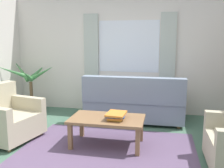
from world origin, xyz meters
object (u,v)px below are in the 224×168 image
at_px(couch, 134,103).
at_px(armchair_left, 6,118).
at_px(book_stack_on_table, 116,116).
at_px(potted_plant, 30,88).
at_px(coffee_table, 107,121).

distance_m(couch, armchair_left, 2.31).
xyz_separation_m(book_stack_on_table, potted_plant, (-2.24, 1.50, 0.03)).
distance_m(armchair_left, potted_plant, 1.62).
bearing_deg(couch, armchair_left, 34.63).
height_order(armchair_left, potted_plant, potted_plant).
xyz_separation_m(couch, potted_plant, (-2.36, 0.23, 0.16)).
bearing_deg(couch, potted_plant, -5.66).
xyz_separation_m(armchair_left, coffee_table, (1.64, 0.08, 0.03)).
xyz_separation_m(coffee_table, potted_plant, (-2.10, 1.47, 0.14)).
bearing_deg(armchair_left, coffee_table, -75.01).
relative_size(book_stack_on_table, potted_plant, 0.28).
bearing_deg(coffee_table, couch, 78.08).
xyz_separation_m(couch, coffee_table, (-0.26, -1.23, 0.01)).
distance_m(coffee_table, book_stack_on_table, 0.18).
distance_m(armchair_left, book_stack_on_table, 1.79).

